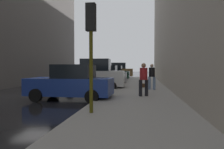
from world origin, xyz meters
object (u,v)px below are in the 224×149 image
parked_bronze_suv (118,71)px  pedestrian_in_jeans (152,75)px  traffic_light (91,34)px  parked_white_van (94,75)px  parked_dark_green_sedan (113,73)px  fire_hydrant (120,81)px  pedestrian_in_red_jacket (144,78)px  duffel_bag (143,85)px  parked_gray_coupe (105,75)px  parked_blue_sedan (71,83)px

parked_bronze_suv → pedestrian_in_jeans: (4.20, -17.56, 0.07)m
traffic_light → parked_white_van: bearing=101.9°
parked_dark_green_sedan → pedestrian_in_jeans: pedestrian_in_jeans is taller
fire_hydrant → pedestrian_in_red_jacket: (1.81, -6.42, 0.61)m
pedestrian_in_jeans → duffel_bag: size_ratio=3.89×
parked_dark_green_sedan → parked_white_van: bearing=-90.0°
parked_gray_coupe → duffel_bag: size_ratio=9.64×
parked_white_van → parked_blue_sedan: bearing=-90.0°
parked_blue_sedan → parked_bronze_suv: bearing=90.0°
parked_white_van → fire_hydrant: parked_white_van is taller
parked_white_van → pedestrian_in_red_jacket: size_ratio=2.73×
parked_dark_green_sedan → traffic_light: (1.85, -19.61, 1.91)m
parked_blue_sedan → pedestrian_in_jeans: size_ratio=2.49×
traffic_light → pedestrian_in_jeans: (2.34, 7.72, -1.65)m
pedestrian_in_red_jacket → pedestrian_in_jeans: bearing=80.2°
parked_dark_green_sedan → traffic_light: size_ratio=1.17×
parked_blue_sedan → fire_hydrant: (1.80, 7.26, -0.35)m
parked_gray_coupe → parked_dark_green_sedan: 5.74m
parked_white_van → pedestrian_in_jeans: bearing=-14.7°
traffic_light → pedestrian_in_red_jacket: (1.76, 4.35, -1.65)m
parked_gray_coupe → pedestrian_in_red_jacket: bearing=-69.2°
parked_white_van → fire_hydrant: (1.80, 1.95, -0.54)m
traffic_light → pedestrian_in_jeans: 8.23m
parked_gray_coupe → pedestrian_in_jeans: pedestrian_in_jeans is taller
pedestrian_in_jeans → duffel_bag: pedestrian_in_jeans is taller
parked_bronze_suv → pedestrian_in_red_jacket: (3.62, -20.93, 0.07)m
parked_bronze_suv → fire_hydrant: 14.63m
traffic_light → parked_bronze_suv: bearing=94.2°
parked_gray_coupe → parked_bronze_suv: size_ratio=0.91×
parked_white_van → parked_gray_coupe: size_ratio=1.10×
pedestrian_in_jeans → fire_hydrant: bearing=128.1°
parked_bronze_suv → fire_hydrant: parked_bronze_suv is taller
parked_white_van → parked_gray_coupe: bearing=90.0°
duffel_bag → pedestrian_in_jeans: bearing=-68.6°
pedestrian_in_red_jacket → parked_blue_sedan: bearing=-166.9°
traffic_light → duffel_bag: bearing=79.3°
traffic_light → pedestrian_in_red_jacket: 4.98m
parked_bronze_suv → duffel_bag: (3.60, -16.04, -0.74)m
parked_bronze_suv → fire_hydrant: size_ratio=6.61×
parked_gray_coupe → fire_hydrant: size_ratio=6.02×
fire_hydrant → pedestrian_in_jeans: bearing=-51.9°
parked_white_van → duffel_bag: bearing=6.6°
parked_gray_coupe → parked_white_van: bearing=-90.0°
pedestrian_in_red_jacket → duffel_bag: size_ratio=3.89×
parked_dark_green_sedan → traffic_light: bearing=-84.6°
parked_blue_sedan → duffel_bag: (3.60, 5.73, -0.56)m
parked_white_van → parked_bronze_suv: same height
pedestrian_in_red_jacket → pedestrian_in_jeans: same height
parked_bronze_suv → traffic_light: 25.40m
traffic_light → duffel_bag: (1.75, 9.23, -2.47)m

